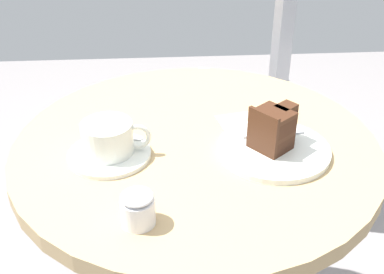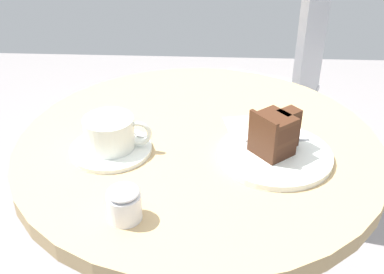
{
  "view_description": "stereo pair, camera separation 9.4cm",
  "coord_description": "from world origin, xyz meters",
  "views": [
    {
      "loc": [
        -0.07,
        -0.85,
        1.24
      ],
      "look_at": [
        -0.01,
        -0.05,
        0.74
      ],
      "focal_mm": 45.0,
      "sensor_mm": 36.0,
      "label": 1
    },
    {
      "loc": [
        0.03,
        -0.85,
        1.24
      ],
      "look_at": [
        -0.01,
        -0.05,
        0.74
      ],
      "focal_mm": 45.0,
      "sensor_mm": 36.0,
      "label": 2
    }
  ],
  "objects": [
    {
      "name": "napkin",
      "position": [
        0.14,
        0.05,
        0.71
      ],
      "size": [
        0.19,
        0.18,
        0.0
      ],
      "rotation": [
        0.0,
        0.0,
        0.21
      ],
      "color": "tan",
      "rests_on": "cafe_table"
    },
    {
      "name": "coffee_cup",
      "position": [
        -0.17,
        -0.04,
        0.75
      ],
      "size": [
        0.14,
        0.1,
        0.06
      ],
      "color": "silver",
      "rests_on": "saucer"
    },
    {
      "name": "fork",
      "position": [
        0.18,
        -0.0,
        0.72
      ],
      "size": [
        0.13,
        0.04,
        0.0
      ],
      "rotation": [
        0.0,
        0.0,
        0.16
      ],
      "color": "silver",
      "rests_on": "cake_plate"
    },
    {
      "name": "saucer",
      "position": [
        -0.18,
        -0.05,
        0.71
      ],
      "size": [
        0.16,
        0.16,
        0.01
      ],
      "color": "silver",
      "rests_on": "cafe_table"
    },
    {
      "name": "cake_plate",
      "position": [
        0.15,
        -0.05,
        0.71
      ],
      "size": [
        0.23,
        0.23,
        0.01
      ],
      "color": "silver",
      "rests_on": "cafe_table"
    },
    {
      "name": "cafe_table",
      "position": [
        0.0,
        0.0,
        0.59
      ],
      "size": [
        0.76,
        0.76,
        0.7
      ],
      "color": "tan",
      "rests_on": "ground"
    },
    {
      "name": "cake_slice",
      "position": [
        0.15,
        -0.05,
        0.76
      ],
      "size": [
        0.1,
        0.1,
        0.09
      ],
      "rotation": [
        0.0,
        0.0,
        0.68
      ],
      "color": "#422619",
      "rests_on": "cake_plate"
    },
    {
      "name": "teaspoon",
      "position": [
        -0.15,
        0.01,
        0.71
      ],
      "size": [
        0.1,
        0.02,
        0.0
      ],
      "rotation": [
        0.0,
        0.0,
        6.19
      ],
      "color": "silver",
      "rests_on": "saucer"
    },
    {
      "name": "sugar_pot",
      "position": [
        -0.11,
        -0.25,
        0.73
      ],
      "size": [
        0.06,
        0.06,
        0.06
      ],
      "color": "white",
      "rests_on": "cafe_table"
    },
    {
      "name": "cafe_chair",
      "position": [
        0.28,
        0.73,
        0.52
      ],
      "size": [
        0.5,
        0.5,
        0.9
      ],
      "rotation": [
        0.0,
        0.0,
        4.32
      ],
      "color": "#BCBCC1",
      "rests_on": "ground"
    }
  ]
}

